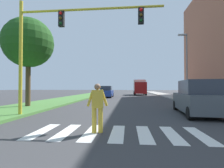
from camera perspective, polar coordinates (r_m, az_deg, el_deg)
ground_plane at (r=29.28m, az=4.78°, el=-4.17°), size 140.00×140.00×0.00m
crosswalk at (r=6.01m, az=1.89°, el=-16.15°), size 5.85×2.20×0.01m
median_strip at (r=28.28m, az=-9.87°, el=-4.11°), size 4.23×64.00×0.15m
tree_mid at (r=14.76m, az=-26.32°, el=12.27°), size 3.76×3.76×6.71m
sidewalk_right at (r=28.19m, az=20.20°, el=-4.07°), size 3.00×64.00×0.15m
traffic_light_gantry at (r=9.51m, az=-17.27°, el=15.67°), size 7.49×0.30×6.00m
street_lamp_right at (r=21.13m, az=23.67°, el=7.23°), size 1.02×0.24×7.50m
pedestrian_performer at (r=5.91m, az=-4.94°, el=-7.23°), size 0.74×0.35×1.69m
suv_crossing at (r=10.91m, az=26.82°, el=-4.32°), size 2.34×4.75×1.97m
sedan_midblock at (r=26.33m, az=-1.88°, el=-2.74°), size 1.91×4.39×1.77m
truck_box_delivery at (r=35.23m, az=9.29°, el=-0.98°), size 2.40×6.20×3.10m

